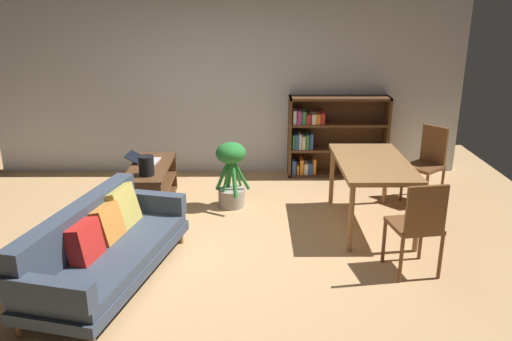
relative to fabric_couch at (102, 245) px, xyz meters
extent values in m
plane|color=tan|center=(1.00, 0.53, -0.36)|extent=(8.16, 8.16, 0.00)
cube|color=silver|center=(1.00, 3.23, 0.99)|extent=(6.80, 0.10, 2.70)
cylinder|color=olive|center=(0.61, 0.76, -0.29)|extent=(0.04, 0.04, 0.14)
cylinder|color=olive|center=(0.18, -0.99, -0.29)|extent=(0.04, 0.04, 0.14)
cylinder|color=olive|center=(-0.02, 0.91, -0.29)|extent=(0.04, 0.04, 0.14)
cylinder|color=olive|center=(-0.45, -0.84, -0.29)|extent=(0.04, 0.04, 0.14)
cube|color=#384251|center=(0.08, -0.04, -0.17)|extent=(1.21, 2.09, 0.10)
cube|color=#384251|center=(0.08, -0.04, -0.07)|extent=(1.16, 2.00, 0.10)
cube|color=#384251|center=(-0.20, 0.03, 0.18)|extent=(0.62, 1.87, 0.39)
cube|color=#384251|center=(0.30, 0.84, 0.08)|extent=(0.74, 0.31, 0.21)
cube|color=#384251|center=(-0.14, -0.93, 0.08)|extent=(0.74, 0.31, 0.21)
cube|color=red|center=(-0.08, -0.20, 0.13)|extent=(0.28, 0.38, 0.36)
cube|color=orange|center=(0.00, 0.18, 0.14)|extent=(0.30, 0.39, 0.37)
cube|color=tan|center=(0.08, 0.51, 0.16)|extent=(0.31, 0.44, 0.42)
cube|color=#56351E|center=(0.09, 2.43, -0.10)|extent=(0.48, 0.04, 0.52)
cube|color=#56351E|center=(0.09, 1.25, -0.10)|extent=(0.48, 0.04, 0.52)
cube|color=#56351E|center=(0.09, 1.84, -0.12)|extent=(0.48, 1.18, 0.04)
cube|color=#56351E|center=(0.09, 1.84, 0.14)|extent=(0.48, 1.22, 0.04)
cube|color=#56351E|center=(0.09, 1.84, -0.34)|extent=(0.48, 1.18, 0.04)
cube|color=silver|center=(0.07, 2.00, 0.17)|extent=(0.24, 0.34, 0.02)
cube|color=black|center=(-0.13, 2.02, 0.22)|extent=(0.21, 0.33, 0.10)
cylinder|color=black|center=(0.13, 1.49, 0.28)|extent=(0.18, 0.18, 0.23)
cylinder|color=slate|center=(0.13, 1.49, 0.33)|extent=(0.10, 0.10, 0.01)
cylinder|color=#9E9389|center=(1.10, 1.80, -0.24)|extent=(0.33, 0.33, 0.22)
cylinder|color=#287A33|center=(1.21, 1.81, 0.08)|extent=(0.25, 0.05, 0.45)
cylinder|color=#287A33|center=(1.16, 1.86, 0.11)|extent=(0.14, 0.16, 0.50)
cylinder|color=#287A33|center=(1.08, 1.86, 0.06)|extent=(0.10, 0.17, 0.41)
cylinder|color=#287A33|center=(1.01, 1.79, 0.09)|extent=(0.22, 0.05, 0.46)
cylinder|color=#287A33|center=(1.06, 1.75, 0.06)|extent=(0.13, 0.13, 0.41)
cylinder|color=#287A33|center=(1.14, 1.65, 0.14)|extent=(0.12, 0.35, 0.58)
ellipsoid|color=#287A33|center=(1.10, 1.80, 0.34)|extent=(0.37, 0.37, 0.26)
cylinder|color=olive|center=(2.37, 1.90, 0.01)|extent=(0.06, 0.06, 0.72)
cylinder|color=olive|center=(2.37, 0.56, 0.01)|extent=(0.06, 0.06, 0.72)
cylinder|color=olive|center=(3.05, 1.90, 0.01)|extent=(0.06, 0.06, 0.72)
cylinder|color=olive|center=(3.05, 0.56, 0.01)|extent=(0.06, 0.06, 0.72)
cube|color=olive|center=(2.71, 1.23, 0.39)|extent=(0.78, 1.43, 0.05)
cylinder|color=brown|center=(2.66, 0.33, -0.13)|extent=(0.04, 0.04, 0.45)
cylinder|color=brown|center=(3.04, 0.39, -0.13)|extent=(0.04, 0.04, 0.45)
cylinder|color=brown|center=(2.72, -0.05, -0.13)|extent=(0.04, 0.04, 0.45)
cylinder|color=brown|center=(3.11, 0.01, -0.13)|extent=(0.04, 0.04, 0.45)
cube|color=brown|center=(2.88, 0.17, 0.11)|extent=(0.49, 0.49, 0.04)
cube|color=brown|center=(2.91, -0.02, 0.36)|extent=(0.38, 0.10, 0.45)
cylinder|color=brown|center=(3.51, 1.70, -0.13)|extent=(0.04, 0.04, 0.44)
cylinder|color=brown|center=(3.28, 1.96, -0.13)|extent=(0.04, 0.04, 0.44)
cylinder|color=brown|center=(3.79, 1.95, -0.13)|extent=(0.04, 0.04, 0.44)
cylinder|color=brown|center=(3.57, 2.21, -0.13)|extent=(0.04, 0.04, 0.44)
cube|color=brown|center=(3.54, 1.95, 0.11)|extent=(0.56, 0.56, 0.04)
cube|color=brown|center=(3.68, 2.08, 0.37)|extent=(0.25, 0.28, 0.48)
cube|color=#56351E|center=(1.91, 3.01, 0.23)|extent=(0.04, 0.32, 1.16)
cube|color=#56351E|center=(3.31, 3.01, 0.23)|extent=(0.04, 0.32, 1.16)
cube|color=#56351E|center=(2.61, 3.01, 0.79)|extent=(1.44, 0.32, 0.04)
cube|color=#56351E|center=(2.61, 3.01, -0.34)|extent=(1.44, 0.32, 0.04)
cube|color=#56351E|center=(2.61, 3.15, 0.23)|extent=(1.40, 0.04, 1.16)
cube|color=#56351E|center=(2.61, 3.01, 0.04)|extent=(1.40, 0.31, 0.04)
cube|color=#56351E|center=(2.61, 3.01, 0.41)|extent=(1.40, 0.31, 0.04)
cube|color=#2D5199|center=(1.97, 3.00, -0.22)|extent=(0.06, 0.26, 0.21)
cube|color=orange|center=(2.03, 2.99, -0.25)|extent=(0.03, 0.22, 0.14)
cube|color=orange|center=(2.08, 2.99, -0.21)|extent=(0.05, 0.25, 0.22)
cube|color=silver|center=(2.15, 2.98, -0.24)|extent=(0.06, 0.20, 0.16)
cube|color=#2D5199|center=(2.22, 2.99, -0.24)|extent=(0.06, 0.22, 0.16)
cube|color=orange|center=(2.27, 2.98, -0.21)|extent=(0.04, 0.19, 0.22)
cube|color=#337F47|center=(1.96, 2.98, 0.16)|extent=(0.04, 0.21, 0.21)
cube|color=#2D5199|center=(2.01, 2.99, 0.17)|extent=(0.05, 0.25, 0.22)
cube|color=silver|center=(2.05, 2.99, 0.17)|extent=(0.04, 0.21, 0.22)
cube|color=silver|center=(2.10, 2.99, 0.16)|extent=(0.05, 0.23, 0.20)
cube|color=#337F47|center=(2.16, 2.99, 0.17)|extent=(0.05, 0.25, 0.22)
cube|color=#2D5199|center=(2.21, 2.99, 0.17)|extent=(0.04, 0.21, 0.23)
cube|color=silver|center=(1.97, 2.99, 0.53)|extent=(0.05, 0.22, 0.20)
cube|color=#993884|center=(2.03, 3.00, 0.53)|extent=(0.06, 0.27, 0.20)
cube|color=#337F47|center=(2.10, 2.99, 0.52)|extent=(0.06, 0.24, 0.19)
cube|color=red|center=(2.16, 3.00, 0.50)|extent=(0.06, 0.25, 0.14)
cube|color=silver|center=(2.23, 2.99, 0.50)|extent=(0.06, 0.24, 0.14)
cube|color=orange|center=(2.30, 2.98, 0.50)|extent=(0.06, 0.21, 0.14)
cube|color=red|center=(2.36, 2.99, 0.51)|extent=(0.06, 0.24, 0.16)
camera|label=1|loc=(1.38, -4.25, 2.14)|focal=36.32mm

